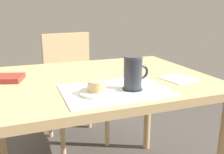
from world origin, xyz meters
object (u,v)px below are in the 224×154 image
Objects in this scene: coffee_mug at (133,72)px; small_book at (3,78)px; pastry at (97,86)px; wooden_chair at (73,83)px; pastry_plate at (97,92)px; dining_table at (97,92)px.

coffee_mug is 0.77× the size of small_book.
wooden_chair is at bearing 84.33° from pastry.
coffee_mug reaches higher than wooden_chair.
small_book is (-0.46, -0.62, 0.25)m from wooden_chair.
pastry_plate is at bearing 76.63° from wooden_chair.
small_book is (-0.52, 0.35, -0.07)m from coffee_mug.
pastry is 0.16m from coffee_mug.
small_book reaches higher than dining_table.
pastry is 0.54× the size of coffee_mug.
wooden_chair is 1.01m from pastry_plate.
pastry_plate is 1.97× the size of pastry.
dining_table is at bearing 109.16° from coffee_mug.
pastry is at bearing -26.94° from small_book.
pastry_plate is at bearing 0.00° from pastry.
pastry_plate is at bearing -179.79° from coffee_mug.
small_book is at bearing 45.98° from wooden_chair.
pastry_plate is at bearing -26.94° from small_book.
pastry_plate is 0.17m from coffee_mug.
pastry_plate is 0.50m from small_book.
pastry_plate is at bearing -106.62° from dining_table.
pastry is (0.00, 0.00, 0.03)m from pastry_plate.
wooden_chair is 0.81m from small_book.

